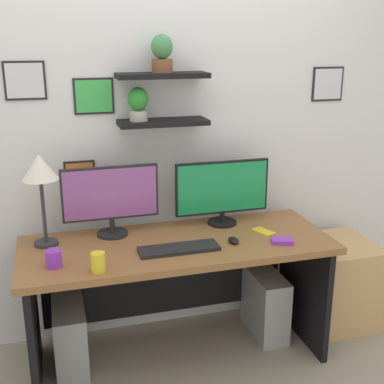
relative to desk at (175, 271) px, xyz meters
name	(u,v)px	position (x,y,z in m)	size (l,w,h in m)	color
ground_plane	(179,356)	(0.00, -0.06, -0.54)	(8.00, 8.00, 0.00)	gray
back_wall_assembly	(159,123)	(0.00, 0.38, 0.81)	(4.40, 0.24, 2.70)	silver
desk	(175,271)	(0.00, 0.00, 0.00)	(1.76, 0.68, 0.75)	brown
monitor_left	(111,197)	(-0.34, 0.16, 0.43)	(0.56, 0.18, 0.41)	black
monitor_right	(222,191)	(0.34, 0.16, 0.42)	(0.59, 0.18, 0.40)	black
keyboard	(179,249)	(-0.02, -0.17, 0.22)	(0.44, 0.14, 0.02)	black
computer_mouse	(233,240)	(0.30, -0.15, 0.22)	(0.06, 0.09, 0.03)	black
desk_lamp	(40,173)	(-0.71, 0.10, 0.62)	(0.20, 0.20, 0.52)	#2D2D33
cell_phone	(264,232)	(0.53, -0.06, 0.21)	(0.07, 0.14, 0.01)	yellow
coffee_mug	(54,259)	(-0.68, -0.20, 0.25)	(0.08, 0.08, 0.09)	purple
pen_cup	(98,262)	(-0.47, -0.32, 0.26)	(0.07, 0.07, 0.10)	yellow
scissors_tray	(282,241)	(0.57, -0.23, 0.22)	(0.12, 0.08, 0.02)	purple
drawer_cabinet	(337,282)	(1.14, 0.06, -0.26)	(0.44, 0.50, 0.56)	tan
computer_tower_left	(70,336)	(-0.63, 0.03, -0.35)	(0.18, 0.40, 0.39)	#99999E
computer_tower_right	(265,303)	(0.61, 0.04, -0.34)	(0.18, 0.40, 0.42)	#99999E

